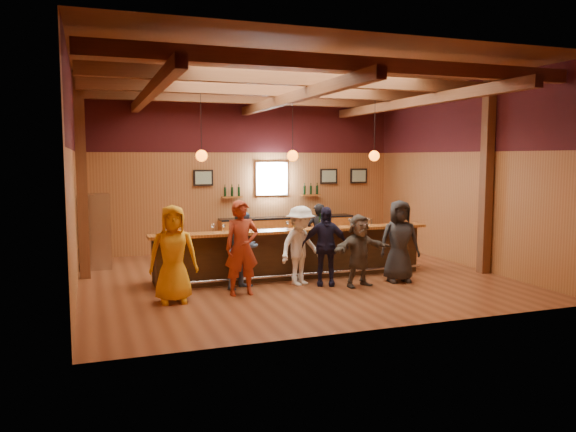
# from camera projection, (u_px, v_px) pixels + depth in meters

# --- Properties ---
(room) EXTENTS (9.04, 9.00, 4.52)m
(room) POSITION_uv_depth(u_px,v_px,m) (292.00, 132.00, 12.22)
(room) COLOR brown
(room) RESTS_ON ground
(bar_counter) EXTENTS (6.30, 1.07, 1.11)m
(bar_counter) POSITION_uv_depth(u_px,v_px,m) (291.00, 253.00, 12.59)
(bar_counter) COLOR black
(bar_counter) RESTS_ON ground
(back_bar_cabinet) EXTENTS (4.00, 0.52, 0.95)m
(back_bar_cabinet) POSITION_uv_depth(u_px,v_px,m) (287.00, 233.00, 16.33)
(back_bar_cabinet) COLOR #9B511C
(back_bar_cabinet) RESTS_ON ground
(window) EXTENTS (0.95, 0.09, 0.95)m
(window) POSITION_uv_depth(u_px,v_px,m) (272.00, 179.00, 16.25)
(window) COLOR silver
(window) RESTS_ON room
(framed_pictures) EXTENTS (5.35, 0.05, 0.45)m
(framed_pictures) POSITION_uv_depth(u_px,v_px,m) (300.00, 177.00, 16.52)
(framed_pictures) COLOR black
(framed_pictures) RESTS_ON room
(wine_shelves) EXTENTS (3.00, 0.18, 0.30)m
(wine_shelves) POSITION_uv_depth(u_px,v_px,m) (272.00, 194.00, 16.23)
(wine_shelves) COLOR #9B511C
(wine_shelves) RESTS_ON room
(pendant_lights) EXTENTS (4.24, 0.24, 1.37)m
(pendant_lights) POSITION_uv_depth(u_px,v_px,m) (293.00, 155.00, 12.22)
(pendant_lights) COLOR black
(pendant_lights) RESTS_ON room
(stainless_fridge) EXTENTS (0.70, 0.70, 1.80)m
(stainless_fridge) POSITION_uv_depth(u_px,v_px,m) (95.00, 231.00, 13.47)
(stainless_fridge) COLOR silver
(stainless_fridge) RESTS_ON ground
(customer_orange) EXTENTS (0.92, 0.63, 1.81)m
(customer_orange) POSITION_uv_depth(u_px,v_px,m) (173.00, 254.00, 10.28)
(customer_orange) COLOR orange
(customer_orange) RESTS_ON ground
(customer_redvest) EXTENTS (0.68, 0.45, 1.85)m
(customer_redvest) POSITION_uv_depth(u_px,v_px,m) (242.00, 248.00, 10.85)
(customer_redvest) COLOR #9F351D
(customer_redvest) RESTS_ON ground
(customer_denim) EXTENTS (0.98, 0.93, 1.59)m
(customer_denim) POSITION_uv_depth(u_px,v_px,m) (244.00, 250.00, 11.37)
(customer_denim) COLOR #4B6B97
(customer_denim) RESTS_ON ground
(customer_white) EXTENTS (1.23, 1.01, 1.66)m
(customer_white) POSITION_uv_depth(u_px,v_px,m) (300.00, 246.00, 11.70)
(customer_white) COLOR white
(customer_white) RESTS_ON ground
(customer_navy) EXTENTS (1.05, 0.73, 1.65)m
(customer_navy) POSITION_uv_depth(u_px,v_px,m) (325.00, 246.00, 11.69)
(customer_navy) COLOR #1A1932
(customer_navy) RESTS_ON ground
(customer_brown) EXTENTS (1.45, 0.69, 1.51)m
(customer_brown) POSITION_uv_depth(u_px,v_px,m) (359.00, 250.00, 11.58)
(customer_brown) COLOR #4F483F
(customer_brown) RESTS_ON ground
(customer_dark) EXTENTS (0.96, 0.73, 1.76)m
(customer_dark) POSITION_uv_depth(u_px,v_px,m) (399.00, 241.00, 12.01)
(customer_dark) COLOR #242426
(customer_dark) RESTS_ON ground
(bartender) EXTENTS (0.67, 0.57, 1.55)m
(bartender) POSITION_uv_depth(u_px,v_px,m) (319.00, 235.00, 13.68)
(bartender) COLOR black
(bartender) RESTS_ON ground
(ice_bucket) EXTENTS (0.20, 0.20, 0.22)m
(ice_bucket) POSITION_uv_depth(u_px,v_px,m) (298.00, 223.00, 12.32)
(ice_bucket) COLOR brown
(ice_bucket) RESTS_ON bar_counter
(bottle_a) EXTENTS (0.07, 0.07, 0.31)m
(bottle_a) POSITION_uv_depth(u_px,v_px,m) (320.00, 222.00, 12.57)
(bottle_a) COLOR black
(bottle_a) RESTS_ON bar_counter
(bottle_b) EXTENTS (0.08, 0.08, 0.39)m
(bottle_b) POSITION_uv_depth(u_px,v_px,m) (327.00, 220.00, 12.60)
(bottle_b) COLOR black
(bottle_b) RESTS_ON bar_counter
(glass_a) EXTENTS (0.08, 0.08, 0.17)m
(glass_a) POSITION_uv_depth(u_px,v_px,m) (165.00, 229.00, 11.31)
(glass_a) COLOR silver
(glass_a) RESTS_ON bar_counter
(glass_b) EXTENTS (0.09, 0.09, 0.20)m
(glass_b) POSITION_uv_depth(u_px,v_px,m) (213.00, 226.00, 11.55)
(glass_b) COLOR silver
(glass_b) RESTS_ON bar_counter
(glass_c) EXTENTS (0.08, 0.08, 0.18)m
(glass_c) POSITION_uv_depth(u_px,v_px,m) (224.00, 226.00, 11.71)
(glass_c) COLOR silver
(glass_c) RESTS_ON bar_counter
(glass_d) EXTENTS (0.08, 0.08, 0.18)m
(glass_d) POSITION_uv_depth(u_px,v_px,m) (252.00, 225.00, 11.79)
(glass_d) COLOR silver
(glass_d) RESTS_ON bar_counter
(glass_e) EXTENTS (0.08, 0.08, 0.19)m
(glass_e) POSITION_uv_depth(u_px,v_px,m) (288.00, 223.00, 12.12)
(glass_e) COLOR silver
(glass_e) RESTS_ON bar_counter
(glass_f) EXTENTS (0.08, 0.08, 0.19)m
(glass_f) POSITION_uv_depth(u_px,v_px,m) (322.00, 222.00, 12.41)
(glass_f) COLOR silver
(glass_f) RESTS_ON bar_counter
(glass_g) EXTENTS (0.08, 0.08, 0.19)m
(glass_g) POSITION_uv_depth(u_px,v_px,m) (350.00, 220.00, 12.72)
(glass_g) COLOR silver
(glass_g) RESTS_ON bar_counter
(glass_h) EXTENTS (0.08, 0.08, 0.18)m
(glass_h) POSITION_uv_depth(u_px,v_px,m) (368.00, 220.00, 12.87)
(glass_h) COLOR silver
(glass_h) RESTS_ON bar_counter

